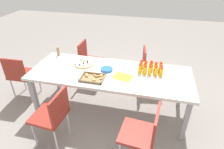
% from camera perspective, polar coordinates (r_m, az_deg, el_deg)
% --- Properties ---
extents(ground_plane, '(12.00, 12.00, 0.00)m').
position_cam_1_polar(ground_plane, '(3.26, -0.51, -10.30)').
color(ground_plane, gray).
extents(party_table, '(2.39, 0.89, 0.72)m').
position_cam_1_polar(party_table, '(2.86, -0.58, -0.35)').
color(party_table, silver).
rests_on(party_table, ground_plane).
extents(chair_near_left, '(0.45, 0.45, 0.83)m').
position_cam_1_polar(chair_near_left, '(3.53, 11.30, 2.54)').
color(chair_near_left, maroon).
rests_on(chair_near_left, ground_plane).
extents(chair_near_right, '(0.41, 0.41, 0.83)m').
position_cam_1_polar(chair_near_right, '(3.75, -6.98, 4.69)').
color(chair_near_right, maroon).
rests_on(chair_near_right, ground_plane).
extents(chair_far_left, '(0.44, 0.44, 0.83)m').
position_cam_1_polar(chair_far_left, '(2.27, 9.49, -16.63)').
color(chair_far_left, maroon).
rests_on(chair_far_left, ground_plane).
extents(chair_far_right, '(0.43, 0.43, 0.83)m').
position_cam_1_polar(chair_far_right, '(2.55, -17.25, -11.20)').
color(chair_far_right, maroon).
rests_on(chair_far_right, ground_plane).
extents(chair_end, '(0.42, 0.42, 0.83)m').
position_cam_1_polar(chair_end, '(3.58, -25.74, 0.23)').
color(chair_end, maroon).
rests_on(chair_end, ground_plane).
extents(juice_bottle_0, '(0.06, 0.06, 0.14)m').
position_cam_1_polar(juice_bottle_0, '(2.93, 14.36, 2.21)').
color(juice_bottle_0, '#F9AD14').
rests_on(juice_bottle_0, party_table).
extents(juice_bottle_1, '(0.06, 0.06, 0.13)m').
position_cam_1_polar(juice_bottle_1, '(2.94, 12.98, 2.35)').
color(juice_bottle_1, '#F9AD14').
rests_on(juice_bottle_1, party_table).
extents(juice_bottle_2, '(0.06, 0.06, 0.15)m').
position_cam_1_polar(juice_bottle_2, '(2.93, 11.65, 2.63)').
color(juice_bottle_2, '#F9AC14').
rests_on(juice_bottle_2, party_table).
extents(juice_bottle_3, '(0.06, 0.06, 0.14)m').
position_cam_1_polar(juice_bottle_3, '(2.94, 10.08, 2.71)').
color(juice_bottle_3, '#F9AD14').
rests_on(juice_bottle_3, party_table).
extents(juice_bottle_4, '(0.06, 0.06, 0.14)m').
position_cam_1_polar(juice_bottle_4, '(2.94, 8.71, 2.86)').
color(juice_bottle_4, '#FAAD14').
rests_on(juice_bottle_4, party_table).
extents(juice_bottle_5, '(0.06, 0.06, 0.14)m').
position_cam_1_polar(juice_bottle_5, '(2.87, 14.42, 1.39)').
color(juice_bottle_5, '#FAAE14').
rests_on(juice_bottle_5, party_table).
extents(juice_bottle_6, '(0.06, 0.06, 0.15)m').
position_cam_1_polar(juice_bottle_6, '(2.87, 12.93, 1.80)').
color(juice_bottle_6, '#F9AC14').
rests_on(juice_bottle_6, party_table).
extents(juice_bottle_7, '(0.06, 0.06, 0.15)m').
position_cam_1_polar(juice_bottle_7, '(2.87, 11.39, 1.95)').
color(juice_bottle_7, '#F9AE14').
rests_on(juice_bottle_7, party_table).
extents(juice_bottle_8, '(0.06, 0.06, 0.14)m').
position_cam_1_polar(juice_bottle_8, '(2.87, 9.87, 2.07)').
color(juice_bottle_8, '#F9AD14').
rests_on(juice_bottle_8, party_table).
extents(juice_bottle_9, '(0.06, 0.06, 0.13)m').
position_cam_1_polar(juice_bottle_9, '(2.87, 8.49, 2.14)').
color(juice_bottle_9, '#FAAE14').
rests_on(juice_bottle_9, party_table).
extents(juice_bottle_10, '(0.05, 0.05, 0.14)m').
position_cam_1_polar(juice_bottle_10, '(2.81, 14.49, 0.75)').
color(juice_bottle_10, '#FAAE14').
rests_on(juice_bottle_10, party_table).
extents(juice_bottle_11, '(0.05, 0.05, 0.14)m').
position_cam_1_polar(juice_bottle_11, '(2.80, 12.99, 0.93)').
color(juice_bottle_11, '#F9AD14').
rests_on(juice_bottle_11, party_table).
extents(juice_bottle_12, '(0.05, 0.05, 0.14)m').
position_cam_1_polar(juice_bottle_12, '(2.80, 11.27, 1.13)').
color(juice_bottle_12, '#FAAD14').
rests_on(juice_bottle_12, party_table).
extents(juice_bottle_13, '(0.05, 0.05, 0.14)m').
position_cam_1_polar(juice_bottle_13, '(2.80, 9.86, 1.29)').
color(juice_bottle_13, '#F9AE14').
rests_on(juice_bottle_13, party_table).
extents(juice_bottle_14, '(0.05, 0.05, 0.15)m').
position_cam_1_polar(juice_bottle_14, '(2.80, 8.38, 1.49)').
color(juice_bottle_14, '#F9AE14').
rests_on(juice_bottle_14, party_table).
extents(fruit_pizza, '(0.33, 0.33, 0.05)m').
position_cam_1_polar(fruit_pizza, '(3.09, -8.49, 3.32)').
color(fruit_pizza, tan).
rests_on(fruit_pizza, party_table).
extents(snack_tray, '(0.33, 0.25, 0.04)m').
position_cam_1_polar(snack_tray, '(2.70, -5.59, -0.98)').
color(snack_tray, olive).
rests_on(snack_tray, party_table).
extents(plate_stack, '(0.18, 0.18, 0.03)m').
position_cam_1_polar(plate_stack, '(2.88, -1.57, 1.55)').
color(plate_stack, blue).
rests_on(plate_stack, party_table).
extents(napkin_stack, '(0.15, 0.15, 0.01)m').
position_cam_1_polar(napkin_stack, '(2.67, 8.06, -1.70)').
color(napkin_stack, white).
rests_on(napkin_stack, party_table).
extents(cardboard_tube, '(0.04, 0.04, 0.15)m').
position_cam_1_polar(cardboard_tube, '(3.45, -15.85, 6.70)').
color(cardboard_tube, '#9E7A56').
rests_on(cardboard_tube, party_table).
extents(paper_folder, '(0.30, 0.26, 0.01)m').
position_cam_1_polar(paper_folder, '(2.73, 3.27, -0.72)').
color(paper_folder, yellow).
rests_on(paper_folder, party_table).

